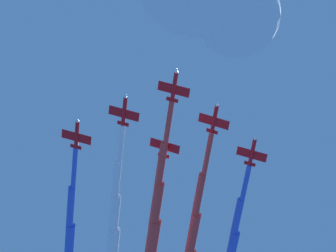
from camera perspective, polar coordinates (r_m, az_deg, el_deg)
jet_lead at (r=224.79m, az=-0.82°, el=-5.76°), size 52.77×44.62×4.33m
jet_port_inner at (r=234.67m, az=1.77°, el=-7.97°), size 55.45×46.84×4.46m
jet_starboard_inner at (r=228.73m, az=-3.84°, el=-6.43°), size 48.87×40.31×4.38m
jet_starboard_mid at (r=239.30m, az=4.60°, el=-8.93°), size 49.72×40.98×4.41m
jet_port_outer at (r=238.89m, az=-7.05°, el=-8.59°), size 54.11×45.20×4.33m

